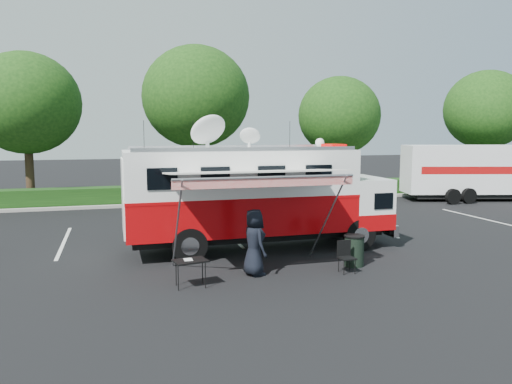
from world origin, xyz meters
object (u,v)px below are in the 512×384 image
at_px(command_truck, 258,195).
at_px(trash_bin, 354,250).
at_px(semi_trailer, 494,171).
at_px(folding_table, 190,262).

height_order(command_truck, trash_bin, command_truck).
xyz_separation_m(command_truck, semi_trailer, (16.65, 8.10, -0.17)).
distance_m(trash_bin, semi_trailer, 18.15).
bearing_deg(semi_trailer, trash_bin, -143.10).
distance_m(command_truck, folding_table, 4.61).
bearing_deg(command_truck, trash_bin, -52.05).
bearing_deg(semi_trailer, folding_table, -149.29).
relative_size(command_truck, trash_bin, 9.74).
bearing_deg(folding_table, semi_trailer, 30.71).
bearing_deg(command_truck, folding_table, -129.03).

